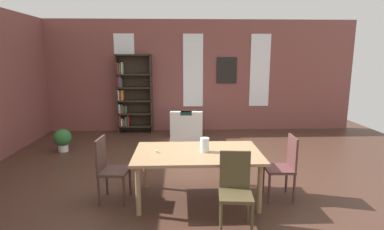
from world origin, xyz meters
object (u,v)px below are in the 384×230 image
Objects in this scene: dining_table at (198,157)px; bookshelf_tall at (132,95)px; vase_on_table at (205,145)px; armchair_white at (187,128)px; dining_chair_near_right at (235,188)px; dining_chair_head_left at (109,167)px; dining_chair_head_right at (284,165)px; potted_plant_by_shelf at (63,139)px.

bookshelf_tall is (-1.56, 4.15, 0.40)m from dining_table.
vase_on_table reaches higher than armchair_white.
bookshelf_tall is at bearing 111.85° from dining_chair_near_right.
dining_chair_near_right reaches higher than dining_table.
dining_chair_near_right is at bearing -61.68° from dining_table.
dining_table is 0.85× the size of bookshelf_tall.
dining_chair_head_left is 3.64m from armchair_white.
dining_table is 1.92× the size of dining_chair_head_left.
dining_table is 8.81× the size of vase_on_table.
dining_chair_head_left is at bearing 179.80° from dining_chair_head_right.
dining_chair_head_right is 2.57m from dining_chair_head_left.
bookshelf_tall is 2.53× the size of armchair_white.
bookshelf_tall reaches higher than potted_plant_by_shelf.
dining_chair_head_left reaches higher than armchair_white.
dining_chair_head_right is 1.00× the size of dining_chair_near_right.
dining_chair_near_right is at bearing -24.63° from dining_chair_head_left.
vase_on_table reaches higher than potted_plant_by_shelf.
vase_on_table is 0.22× the size of dining_chair_near_right.
dining_chair_head_left is 0.44× the size of bookshelf_tall.
potted_plant_by_shelf is (-2.86, 2.43, -0.37)m from dining_table.
vase_on_table is at bearing 0.00° from dining_table.
dining_table is at bearing 179.89° from dining_chair_head_right.
dining_chair_head_right is 5.06m from bookshelf_tall.
bookshelf_tall is 4.22× the size of potted_plant_by_shelf.
dining_chair_head_left is at bearing -109.43° from armchair_white.
bookshelf_tall is at bearing 52.84° from potted_plant_by_shelf.
potted_plant_by_shelf is at bearing 122.99° from dining_chair_head_left.
potted_plant_by_shelf is (-1.57, 2.42, -0.22)m from dining_chair_head_left.
dining_chair_head_left is (-1.29, 0.01, -0.14)m from dining_table.
bookshelf_tall reaches higher than dining_table.
armchair_white is at bearing -25.84° from bookshelf_tall.
dining_table is at bearing -88.70° from armchair_white.
dining_chair_head_right is 0.44× the size of bookshelf_tall.
potted_plant_by_shelf is (-4.15, 2.43, -0.22)m from dining_chair_head_right.
dining_chair_head_right is at bearing -68.34° from armchair_white.
vase_on_table is 0.22× the size of dining_chair_head_right.
dining_chair_head_left is at bearing 155.37° from dining_chair_near_right.
vase_on_table is at bearing -0.26° from dining_chair_head_left.
armchair_white is at bearing 19.82° from potted_plant_by_shelf.
bookshelf_tall reaches higher than vase_on_table.
dining_table is at bearing -0.28° from dining_chair_head_left.
armchair_white is at bearing 111.66° from dining_chair_head_right.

